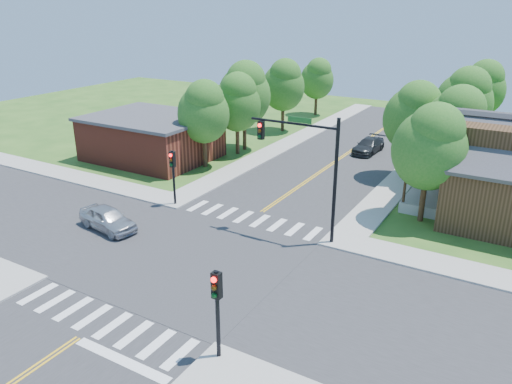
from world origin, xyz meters
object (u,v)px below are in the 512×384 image
Objects in this scene: car_silver at (108,219)px; signal_mast_ne at (307,157)px; signal_pole_nw at (173,168)px; signal_pole_se at (217,299)px; car_dgrey at (368,146)px.

signal_mast_ne is at bearing -55.01° from car_silver.
signal_mast_ne is 9.76m from signal_pole_nw.
signal_pole_se reaches higher than car_dgrey.
car_silver is at bearing 153.03° from signal_pole_se.
car_dgrey is (-2.40, 18.56, -4.21)m from signal_mast_ne.
signal_pole_se is at bearing -81.44° from signal_mast_ne.
signal_mast_ne reaches higher than signal_pole_nw.
signal_mast_ne is at bearing 0.07° from signal_pole_nw.
signal_mast_ne is at bearing 98.56° from signal_pole_se.
car_silver is 24.92m from car_dgrey.
car_silver is at bearing -105.92° from car_dgrey.
car_silver is 0.96× the size of car_dgrey.
signal_mast_ne reaches higher than signal_pole_se.
signal_mast_ne is 1.89× the size of signal_pole_nw.
signal_mast_ne is 1.66× the size of car_silver.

